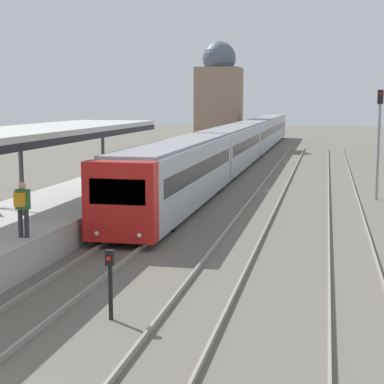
{
  "coord_description": "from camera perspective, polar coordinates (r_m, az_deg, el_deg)",
  "views": [
    {
      "loc": [
        6.77,
        -7.86,
        5.03
      ],
      "look_at": [
        1.92,
        15.23,
        1.65
      ],
      "focal_mm": 60.0,
      "sensor_mm": 36.0,
      "label": 1
    }
  ],
  "objects": [
    {
      "name": "platform_canopy",
      "position": [
        23.3,
        -14.96,
        5.1
      ],
      "size": [
        4.0,
        21.2,
        3.05
      ],
      "color": "beige",
      "rests_on": "station_platform"
    },
    {
      "name": "signal_mast_far",
      "position": [
        33.77,
        16.29,
        5.15
      ],
      "size": [
        0.28,
        0.29,
        5.55
      ],
      "color": "gray",
      "rests_on": "ground_plane"
    },
    {
      "name": "signal_post_near",
      "position": [
        14.94,
        -7.28,
        -7.45
      ],
      "size": [
        0.2,
        0.21,
        1.65
      ],
      "color": "black",
      "rests_on": "ground_plane"
    },
    {
      "name": "distant_domed_building",
      "position": [
        68.31,
        2.41,
        8.32
      ],
      "size": [
        4.55,
        4.55,
        11.12
      ],
      "color": "#89705B",
      "rests_on": "ground_plane"
    },
    {
      "name": "person_on_platform",
      "position": [
        19.62,
        -14.85,
        -1.12
      ],
      "size": [
        0.4,
        0.4,
        1.66
      ],
      "color": "#2D2D33",
      "rests_on": "station_platform"
    },
    {
      "name": "train_near",
      "position": [
        54.42,
        4.71,
        4.66
      ],
      "size": [
        2.53,
        67.53,
        3.11
      ],
      "color": "red",
      "rests_on": "ground_plane"
    }
  ]
}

